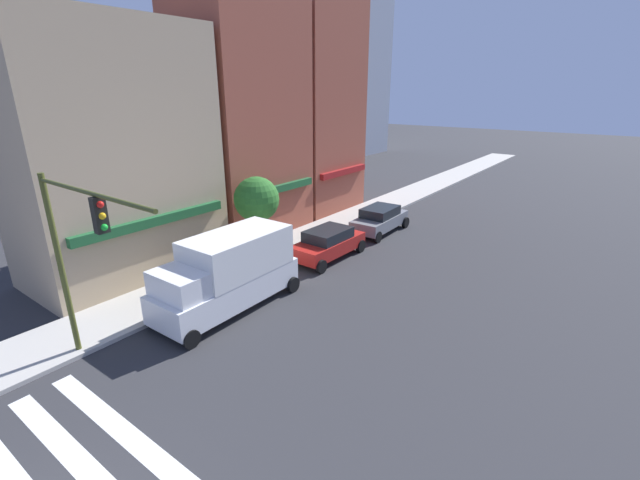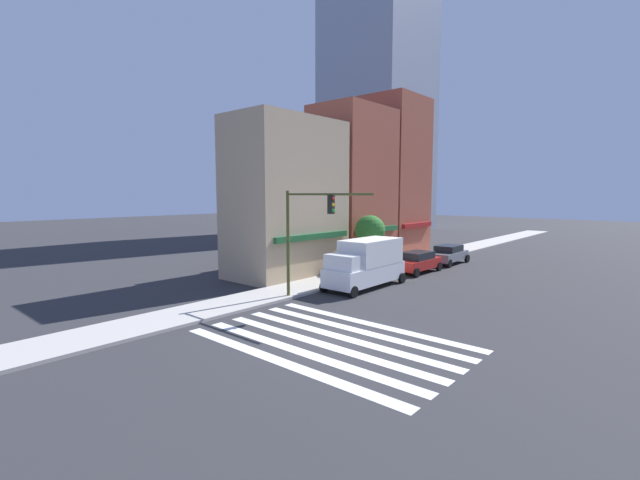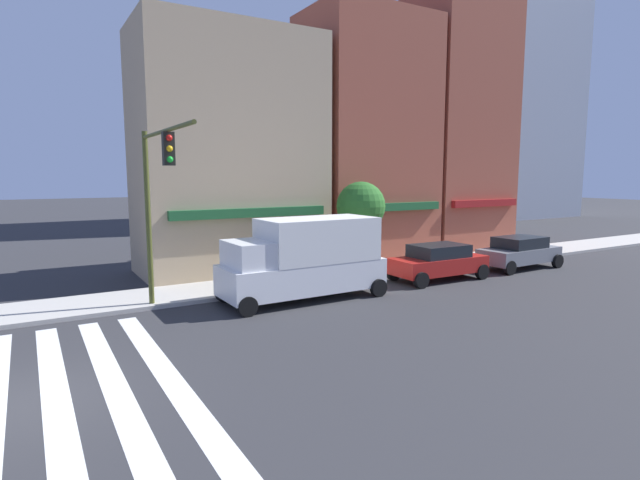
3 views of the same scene
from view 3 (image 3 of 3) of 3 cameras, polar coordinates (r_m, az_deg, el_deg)
name	(u,v)px [view 3 (image 3 of 3)]	position (r m, az deg, el deg)	size (l,w,h in m)	color
ground_plane	(24,404)	(12.27, -30.73, -15.83)	(200.00, 200.00, 0.00)	#2D2D30
sidewalk_left	(24,313)	(19.40, -30.77, -7.21)	(120.00, 3.00, 0.15)	#B2ADA3
crosswalk_stripes	(24,404)	(12.27, -30.73, -15.81)	(6.31, 10.80, 0.01)	silver
storefront_row	(358,140)	(27.93, 4.39, 11.38)	(21.94, 5.30, 15.08)	tan
tower_distant	(494,21)	(64.07, 19.31, 22.52)	(14.59, 14.21, 43.46)	#939EAD
traffic_signal	(156,187)	(16.74, -18.21, 5.77)	(0.32, 5.82, 6.10)	#474C1E
box_truck_white	(305,257)	(18.58, -1.70, -2.00)	(6.24, 2.42, 3.04)	white
sedan_red	(439,261)	(22.70, 13.39, -2.38)	(4.43, 2.02, 1.59)	#B21E19
sedan_grey	(519,252)	(26.73, 21.82, -1.25)	(4.45, 2.02, 1.59)	slate
pedestrian_orange_vest	(371,248)	(24.77, 5.79, -0.86)	(0.32, 0.32, 1.77)	#23232D
pedestrian_red_jacket	(330,257)	(21.81, 1.12, -1.96)	(0.32, 0.32, 1.77)	#23232D
pedestrian_grey_coat	(317,254)	(22.76, -0.30, -1.56)	(0.32, 0.32, 1.77)	#23232D
street_tree	(361,207)	(23.14, 4.69, 3.82)	(2.27, 2.27, 4.19)	brown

